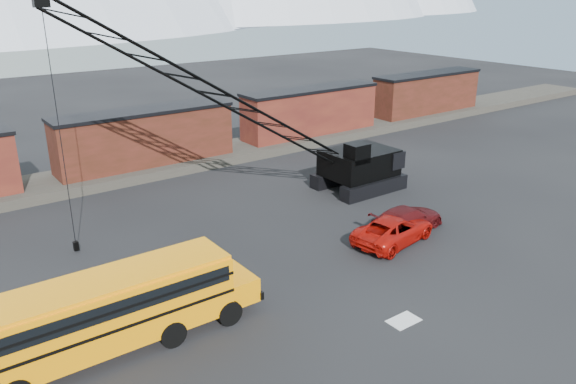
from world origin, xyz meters
The scene contains 10 objects.
ground centered at (0.00, 0.00, 0.00)m, with size 160.00×160.00×0.00m, color black.
gravel_berm centered at (0.00, 22.00, 0.35)m, with size 120.00×5.00×0.70m, color #423F37.
boxcar_mid centered at (0.00, 22.00, 2.76)m, with size 13.70×3.10×4.17m.
boxcar_east_near centered at (16.00, 22.00, 2.76)m, with size 13.70×3.10×4.17m.
boxcar_east_far centered at (32.00, 22.00, 2.76)m, with size 13.70×3.10×4.17m.
snow_patch centered at (0.50, -4.00, 0.01)m, with size 1.40×0.90×0.02m, color silver.
school_bus centered at (-10.10, 1.37, 1.79)m, with size 11.65×2.65×3.19m.
red_pickup centered at (5.96, 1.85, 0.76)m, with size 2.51×5.45×1.51m, color #AE0F08.
maroon_suv centered at (7.80, 2.53, 0.72)m, with size 2.01×4.95×1.44m, color #4A0D0F.
crawler_crane centered at (0.87, 10.41, 7.13)m, with size 22.56×4.20×13.38m.
Camera 1 is at (-15.76, -17.74, 13.50)m, focal length 35.00 mm.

